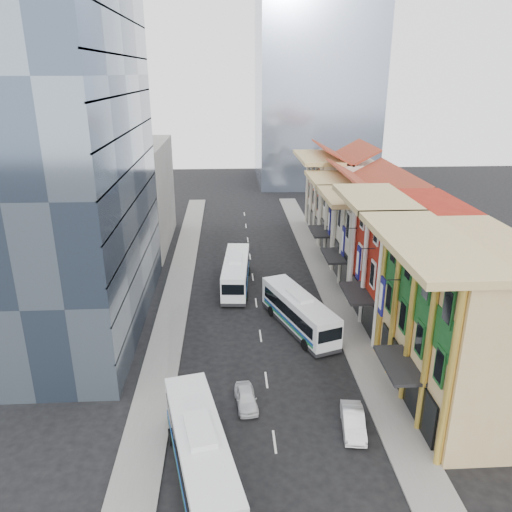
{
  "coord_description": "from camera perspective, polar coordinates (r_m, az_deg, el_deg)",
  "views": [
    {
      "loc": [
        -2.72,
        -25.26,
        22.68
      ],
      "look_at": [
        0.02,
        22.65,
        4.99
      ],
      "focal_mm": 35.0,
      "sensor_mm": 36.0,
      "label": 1
    }
  ],
  "objects": [
    {
      "name": "bus_left_far",
      "position": [
        55.62,
        -2.3,
        -1.82
      ],
      "size": [
        3.5,
        11.47,
        3.62
      ],
      "primitive_type": null,
      "rotation": [
        0.0,
        0.0,
        -0.08
      ],
      "color": "white",
      "rests_on": "ground"
    },
    {
      "name": "sidewalk_left",
      "position": [
        52.71,
        -9.29,
        -5.45
      ],
      "size": [
        3.0,
        90.0,
        0.15
      ],
      "primitive_type": "cube",
      "color": "slate",
      "rests_on": "ground"
    },
    {
      "name": "shophouse_cream_far",
      "position": [
        75.19,
        9.73,
        6.73
      ],
      "size": [
        8.0,
        12.0,
        11.0
      ],
      "primitive_type": "cube",
      "color": "beige",
      "rests_on": "ground"
    },
    {
      "name": "bus_right",
      "position": [
        46.86,
        4.92,
        -6.3
      ],
      "size": [
        6.28,
        11.5,
        3.61
      ],
      "primitive_type": null,
      "rotation": [
        0.0,
        0.0,
        0.34
      ],
      "color": "white",
      "rests_on": "ground"
    },
    {
      "name": "shophouse_cream_near",
      "position": [
        57.2,
        13.9,
        1.62
      ],
      "size": [
        8.0,
        9.0,
        10.0
      ],
      "primitive_type": "cube",
      "color": "beige",
      "rests_on": "ground"
    },
    {
      "name": "sidewalk_right",
      "position": [
        53.58,
        9.16,
        -5.0
      ],
      "size": [
        3.0,
        90.0,
        0.15
      ],
      "primitive_type": "cube",
      "color": "slate",
      "rests_on": "ground"
    },
    {
      "name": "ground",
      "position": [
        34.06,
        2.3,
        -21.54
      ],
      "size": [
        200.0,
        200.0,
        0.0
      ],
      "primitive_type": "plane",
      "color": "black",
      "rests_on": "ground"
    },
    {
      "name": "sedan_left",
      "position": [
        37.42,
        -1.14,
        -15.9
      ],
      "size": [
        1.83,
        3.76,
        1.23
      ],
      "primitive_type": "imported",
      "rotation": [
        0.0,
        0.0,
        0.1
      ],
      "color": "silver",
      "rests_on": "ground"
    },
    {
      "name": "bus_left_near",
      "position": [
        31.3,
        -6.34,
        -21.5
      ],
      "size": [
        5.35,
        12.22,
        3.82
      ],
      "primitive_type": null,
      "rotation": [
        0.0,
        0.0,
        0.22
      ],
      "color": "silver",
      "rests_on": "ground"
    },
    {
      "name": "office_tower",
      "position": [
        47.14,
        -21.17,
        9.52
      ],
      "size": [
        12.0,
        26.0,
        30.0
      ],
      "primitive_type": "cube",
      "color": "#3D4C61",
      "rests_on": "ground"
    },
    {
      "name": "office_block_far",
      "position": [
        70.33,
        -14.18,
        6.74
      ],
      "size": [
        10.0,
        18.0,
        14.0
      ],
      "primitive_type": "cube",
      "color": "gray",
      "rests_on": "ground"
    },
    {
      "name": "shophouse_tan",
      "position": [
        38.39,
        23.14,
        -7.29
      ],
      "size": [
        8.0,
        14.0,
        12.0
      ],
      "primitive_type": "cube",
      "color": "tan",
      "rests_on": "ground"
    },
    {
      "name": "shophouse_red",
      "position": [
        48.41,
        17.15,
        -0.86
      ],
      "size": [
        8.0,
        10.0,
        12.0
      ],
      "primitive_type": "cube",
      "color": "maroon",
      "rests_on": "ground"
    },
    {
      "name": "sedan_right",
      "position": [
        35.86,
        11.05,
        -18.08
      ],
      "size": [
        1.91,
        4.2,
        1.34
      ],
      "primitive_type": "imported",
      "rotation": [
        0.0,
        0.0,
        -0.13
      ],
      "color": "silver",
      "rests_on": "ground"
    },
    {
      "name": "shophouse_cream_mid",
      "position": [
        65.46,
        11.68,
        4.14
      ],
      "size": [
        8.0,
        9.0,
        10.0
      ],
      "primitive_type": "cube",
      "color": "beige",
      "rests_on": "ground"
    }
  ]
}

